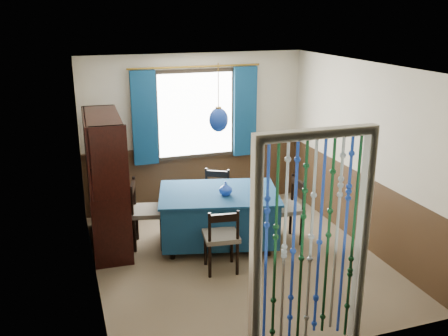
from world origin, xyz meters
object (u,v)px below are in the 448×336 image
object	(u,v)px
vase_table	(226,189)
chair_far	(215,197)
chair_left	(146,212)
vase_sideboard	(107,168)
pendant_lamp	(218,120)
chair_near	(221,237)
dining_table	(219,214)
bowl_shelf	(111,161)
sideboard	(107,202)
chair_right	(287,208)

from	to	relation	value
vase_table	chair_far	bearing A→B (deg)	82.85
chair_left	vase_sideboard	world-z (taller)	vase_sideboard
pendant_lamp	chair_left	bearing A→B (deg)	163.78
chair_near	vase_table	world-z (taller)	vase_table
dining_table	bowl_shelf	size ratio (longest dim) A/B	8.37
chair_far	sideboard	size ratio (longest dim) A/B	0.46
chair_right	pendant_lamp	world-z (taller)	pendant_lamp
bowl_shelf	chair_right	bearing A→B (deg)	-10.72
chair_near	chair_left	bearing A→B (deg)	134.15
chair_near	chair_left	distance (m)	1.26
chair_near	vase_sideboard	world-z (taller)	vase_sideboard
sideboard	chair_near	bearing A→B (deg)	-41.99
dining_table	chair_right	world-z (taller)	chair_right
vase_sideboard	chair_near	bearing A→B (deg)	-52.48
chair_far	vase_sideboard	distance (m)	1.64
sideboard	bowl_shelf	world-z (taller)	sideboard
pendant_lamp	dining_table	bearing A→B (deg)	75.96
chair_right	vase_sideboard	bearing A→B (deg)	69.02
pendant_lamp	vase_table	xyz separation A→B (m)	(0.06, -0.13, -0.92)
bowl_shelf	pendant_lamp	bearing A→B (deg)	-9.47
chair_far	sideboard	xyz separation A→B (m)	(-1.59, -0.15, 0.18)
dining_table	pendant_lamp	bearing A→B (deg)	-89.93
dining_table	chair_far	bearing A→B (deg)	90.62
chair_far	vase_table	distance (m)	0.86
sideboard	vase_sideboard	size ratio (longest dim) A/B	9.99
chair_right	chair_far	bearing A→B (deg)	45.90
chair_far	vase_sideboard	size ratio (longest dim) A/B	4.61
pendant_lamp	bowl_shelf	distance (m)	1.49
sideboard	vase_sideboard	distance (m)	0.51
chair_left	vase_table	bearing A→B (deg)	81.65
dining_table	sideboard	bearing A→B (deg)	175.76
dining_table	chair_right	xyz separation A→B (m)	(0.93, -0.21, 0.05)
chair_near	pendant_lamp	xyz separation A→B (m)	(0.20, 0.73, 1.32)
chair_near	pendant_lamp	distance (m)	1.52
dining_table	vase_sideboard	bearing A→B (deg)	163.79
pendant_lamp	vase_table	bearing A→B (deg)	-66.91
chair_near	chair_far	distance (m)	1.40
vase_sideboard	dining_table	bearing A→B (deg)	-30.31
chair_near	chair_right	distance (m)	1.25
dining_table	chair_left	size ratio (longest dim) A/B	1.93
chair_near	sideboard	distance (m)	1.74
chair_near	chair_right	xyz separation A→B (m)	(1.13, 0.52, 0.04)
bowl_shelf	vase_sideboard	size ratio (longest dim) A/B	1.18
sideboard	vase_sideboard	world-z (taller)	sideboard
chair_left	sideboard	bearing A→B (deg)	-98.76
dining_table	vase_table	bearing A→B (deg)	-52.81
dining_table	vase_sideboard	size ratio (longest dim) A/B	9.88
chair_left	pendant_lamp	xyz separation A→B (m)	(0.96, -0.28, 1.27)
dining_table	chair_right	bearing A→B (deg)	1.56
chair_near	vase_sideboard	size ratio (longest dim) A/B	4.65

